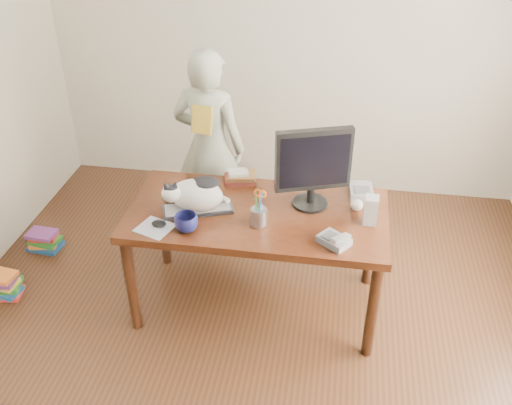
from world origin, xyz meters
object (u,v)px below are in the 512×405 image
object	(u,v)px
phone	(335,240)
speaker	(371,210)
baseball	(357,205)
book_pile_a	(3,285)
cat	(195,194)
calculator	(361,192)
desk	(259,224)
monitor	(313,164)
coffee_mug	(186,223)
pen_cup	(259,215)
book_pile_b	(44,240)
person	(209,147)
mouse	(159,224)
book_stack	(240,177)
keyboard	(198,209)

from	to	relation	value
phone	speaker	xyz separation A→B (m)	(0.20, 0.25, 0.06)
baseball	book_pile_a	size ratio (longest dim) A/B	0.28
cat	calculator	xyz separation A→B (m)	(1.01, 0.35, -0.10)
desk	monitor	size ratio (longest dim) A/B	3.05
cat	coffee_mug	bearing A→B (deg)	-110.27
desk	cat	size ratio (longest dim) A/B	3.94
desk	phone	world-z (taller)	phone
pen_cup	phone	world-z (taller)	pen_cup
book_pile_b	baseball	bearing A→B (deg)	-5.79
desk	cat	distance (m)	0.48
person	mouse	bearing A→B (deg)	95.41
calculator	phone	bearing A→B (deg)	-109.95
pen_cup	speaker	world-z (taller)	pen_cup
phone	desk	bearing A→B (deg)	-178.20
cat	coffee_mug	distance (m)	0.22
cat	calculator	world-z (taller)	cat
person	book_pile_a	xyz separation A→B (m)	(-1.26, -1.00, -0.66)
monitor	person	world-z (taller)	person
book_pile_a	person	bearing A→B (deg)	38.27
desk	person	world-z (taller)	person
mouse	book_pile_b	distance (m)	1.49
cat	baseball	xyz separation A→B (m)	(0.98, 0.17, -0.09)
desk	book_stack	xyz separation A→B (m)	(-0.17, 0.27, 0.18)
desk	book_pile_a	bearing A→B (deg)	-170.97
desk	monitor	distance (m)	0.55
mouse	phone	distance (m)	1.03
monitor	book_pile_a	world-z (taller)	monitor
mouse	book_stack	xyz separation A→B (m)	(0.38, 0.59, 0.01)
baseball	book_pile_a	world-z (taller)	baseball
phone	keyboard	bearing A→B (deg)	-157.52
pen_cup	keyboard	bearing A→B (deg)	167.87
keyboard	pen_cup	distance (m)	0.41
desk	pen_cup	bearing A→B (deg)	-81.96
cat	coffee_mug	world-z (taller)	cat
phone	person	size ratio (longest dim) A/B	0.14
calculator	book_pile_a	size ratio (longest dim) A/B	0.76
monitor	phone	size ratio (longest dim) A/B	2.48
baseball	person	xyz separation A→B (m)	(-1.09, 0.68, -0.04)
cat	book_pile_a	size ratio (longest dim) A/B	1.50
baseball	phone	bearing A→B (deg)	-107.92
cat	book_pile_b	xyz separation A→B (m)	(-1.34, 0.40, -0.80)
speaker	person	size ratio (longest dim) A/B	0.12
coffee_mug	calculator	world-z (taller)	coffee_mug
book_stack	calculator	world-z (taller)	book_stack
speaker	book_pile_b	xyz separation A→B (m)	(-2.40, 0.36, -0.77)
desk	coffee_mug	xyz separation A→B (m)	(-0.38, -0.34, 0.20)
person	book_pile_b	bearing A→B (deg)	28.89
monitor	coffee_mug	size ratio (longest dim) A/B	3.82
monitor	book_pile_a	size ratio (longest dim) A/B	1.94
mouse	desk	bearing A→B (deg)	50.07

